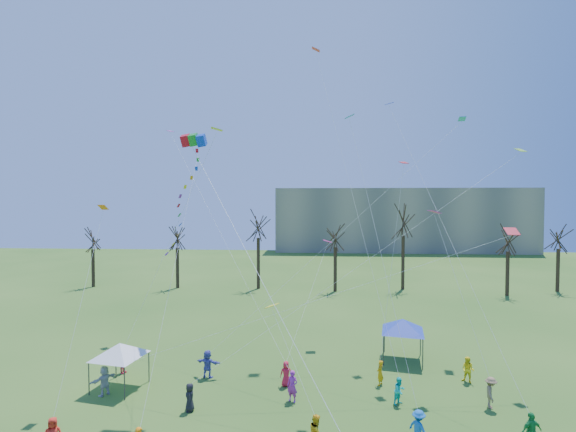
# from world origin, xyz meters

# --- Properties ---
(distant_building) EXTENTS (60.00, 14.00, 15.00)m
(distant_building) POSITION_xyz_m (22.00, 82.00, 7.50)
(distant_building) COLOR gray
(distant_building) RESTS_ON ground
(bare_tree_row) EXTENTS (67.34, 8.53, 11.36)m
(bare_tree_row) POSITION_xyz_m (4.16, 36.34, 7.02)
(bare_tree_row) COLOR black
(bare_tree_row) RESTS_ON ground
(big_box_kite) EXTENTS (5.62, 6.58, 19.66)m
(big_box_kite) POSITION_xyz_m (-6.71, 6.24, 11.68)
(big_box_kite) COLOR red
(big_box_kite) RESTS_ON ground
(canopy_tent_white) EXTENTS (3.78, 3.78, 2.88)m
(canopy_tent_white) POSITION_xyz_m (-11.38, 6.95, 2.44)
(canopy_tent_white) COLOR #3F3F44
(canopy_tent_white) RESTS_ON ground
(canopy_tent_blue) EXTENTS (4.06, 4.06, 3.11)m
(canopy_tent_blue) POSITION_xyz_m (7.46, 12.64, 2.63)
(canopy_tent_blue) COLOR #3F3F44
(canopy_tent_blue) RESTS_ON ground
(festival_crowd) EXTENTS (24.29, 10.19, 1.85)m
(festival_crowd) POSITION_xyz_m (-0.49, 5.34, 0.87)
(festival_crowd) COLOR red
(festival_crowd) RESTS_ON ground
(small_kites_aloft) EXTENTS (28.95, 17.87, 33.23)m
(small_kites_aloft) POSITION_xyz_m (1.98, 11.41, 13.51)
(small_kites_aloft) COLOR orange
(small_kites_aloft) RESTS_ON ground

